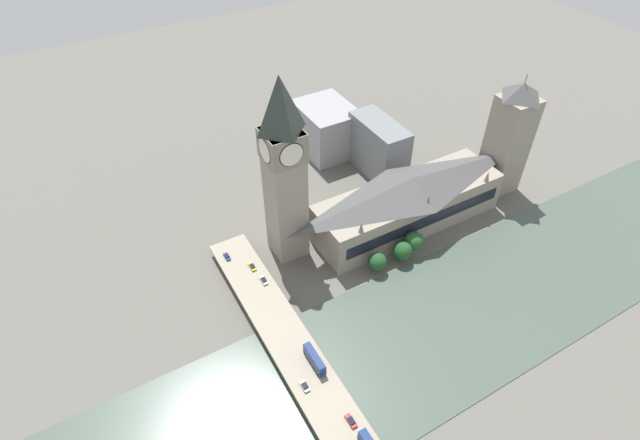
{
  "coord_description": "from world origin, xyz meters",
  "views": [
    {
      "loc": [
        -110.27,
        108.34,
        152.06
      ],
      "look_at": [
        19.82,
        34.01,
        16.85
      ],
      "focal_mm": 28.0,
      "sensor_mm": 36.0,
      "label": 1
    }
  ],
  "objects_px": {
    "clock_tower": "(284,169)",
    "car_northbound_mid": "(264,280)",
    "car_northbound_tail": "(305,386)",
    "car_southbound_mid": "(252,267)",
    "victoria_tower": "(508,138)",
    "double_decker_bus_mid": "(314,359)",
    "car_southbound_lead": "(227,256)",
    "parliament_hall": "(409,201)",
    "road_bridge": "(315,384)",
    "car_southbound_tail": "(351,421)"
  },
  "relations": [
    {
      "from": "parliament_hall",
      "to": "car_southbound_tail",
      "type": "xyz_separation_m",
      "value": [
        -68.29,
        72.76,
        -7.05
      ]
    },
    {
      "from": "parliament_hall",
      "to": "road_bridge",
      "type": "xyz_separation_m",
      "value": [
        -51.32,
        75.95,
        -8.61
      ]
    },
    {
      "from": "road_bridge",
      "to": "car_northbound_tail",
      "type": "bearing_deg",
      "value": 89.25
    },
    {
      "from": "victoria_tower",
      "to": "road_bridge",
      "type": "xyz_separation_m",
      "value": [
        -51.37,
        130.63,
        -23.45
      ]
    },
    {
      "from": "car_northbound_mid",
      "to": "car_southbound_lead",
      "type": "distance_m",
      "value": 20.53
    },
    {
      "from": "clock_tower",
      "to": "road_bridge",
      "type": "height_order",
      "value": "clock_tower"
    },
    {
      "from": "car_northbound_mid",
      "to": "car_northbound_tail",
      "type": "relative_size",
      "value": 1.12
    },
    {
      "from": "road_bridge",
      "to": "victoria_tower",
      "type": "bearing_deg",
      "value": -68.53
    },
    {
      "from": "double_decker_bus_mid",
      "to": "car_northbound_tail",
      "type": "relative_size",
      "value": 2.82
    },
    {
      "from": "victoria_tower",
      "to": "car_northbound_mid",
      "type": "height_order",
      "value": "victoria_tower"
    },
    {
      "from": "clock_tower",
      "to": "car_northbound_mid",
      "type": "height_order",
      "value": "clock_tower"
    },
    {
      "from": "clock_tower",
      "to": "car_northbound_mid",
      "type": "xyz_separation_m",
      "value": [
        -15.16,
        18.39,
        -36.75
      ]
    },
    {
      "from": "clock_tower",
      "to": "car_southbound_lead",
      "type": "relative_size",
      "value": 18.26
    },
    {
      "from": "car_southbound_mid",
      "to": "parliament_hall",
      "type": "bearing_deg",
      "value": -93.8
    },
    {
      "from": "car_northbound_mid",
      "to": "car_southbound_lead",
      "type": "height_order",
      "value": "car_northbound_mid"
    },
    {
      "from": "double_decker_bus_mid",
      "to": "car_southbound_lead",
      "type": "distance_m",
      "value": 60.75
    },
    {
      "from": "victoria_tower",
      "to": "road_bridge",
      "type": "height_order",
      "value": "victoria_tower"
    },
    {
      "from": "double_decker_bus_mid",
      "to": "victoria_tower",
      "type": "bearing_deg",
      "value": -70.39
    },
    {
      "from": "car_northbound_mid",
      "to": "car_northbound_tail",
      "type": "height_order",
      "value": "car_northbound_tail"
    },
    {
      "from": "victoria_tower",
      "to": "car_southbound_mid",
      "type": "distance_m",
      "value": 129.56
    },
    {
      "from": "clock_tower",
      "to": "car_northbound_mid",
      "type": "relative_size",
      "value": 17.41
    },
    {
      "from": "clock_tower",
      "to": "road_bridge",
      "type": "distance_m",
      "value": 76.61
    },
    {
      "from": "road_bridge",
      "to": "double_decker_bus_mid",
      "type": "bearing_deg",
      "value": -29.45
    },
    {
      "from": "car_southbound_mid",
      "to": "car_southbound_tail",
      "type": "distance_m",
      "value": 73.14
    },
    {
      "from": "car_northbound_tail",
      "to": "car_southbound_lead",
      "type": "height_order",
      "value": "car_northbound_tail"
    },
    {
      "from": "parliament_hall",
      "to": "car_southbound_tail",
      "type": "bearing_deg",
      "value": 133.19
    },
    {
      "from": "car_southbound_tail",
      "to": "double_decker_bus_mid",
      "type": "bearing_deg",
      "value": -0.58
    },
    {
      "from": "parliament_hall",
      "to": "victoria_tower",
      "type": "height_order",
      "value": "victoria_tower"
    },
    {
      "from": "double_decker_bus_mid",
      "to": "car_northbound_mid",
      "type": "xyz_separation_m",
      "value": [
        41.22,
        -0.51,
        -2.03
      ]
    },
    {
      "from": "victoria_tower",
      "to": "car_northbound_tail",
      "type": "height_order",
      "value": "victoria_tower"
    },
    {
      "from": "car_southbound_lead",
      "to": "victoria_tower",
      "type": "bearing_deg",
      "value": -96.37
    },
    {
      "from": "victoria_tower",
      "to": "road_bridge",
      "type": "distance_m",
      "value": 142.32
    },
    {
      "from": "victoria_tower",
      "to": "car_southbound_lead",
      "type": "xyz_separation_m",
      "value": [
        15.0,
        134.26,
        -21.87
      ]
    },
    {
      "from": "road_bridge",
      "to": "car_southbound_lead",
      "type": "height_order",
      "value": "car_southbound_lead"
    },
    {
      "from": "clock_tower",
      "to": "car_southbound_lead",
      "type": "xyz_separation_m",
      "value": [
        3.93,
        25.95,
        -36.79
      ]
    },
    {
      "from": "car_southbound_lead",
      "to": "car_southbound_mid",
      "type": "distance_m",
      "value": 12.19
    },
    {
      "from": "car_southbound_tail",
      "to": "car_southbound_lead",
      "type": "bearing_deg",
      "value": 4.67
    },
    {
      "from": "double_decker_bus_mid",
      "to": "car_southbound_lead",
      "type": "relative_size",
      "value": 2.64
    },
    {
      "from": "car_northbound_tail",
      "to": "car_southbound_mid",
      "type": "xyz_separation_m",
      "value": [
        56.11,
        -6.59,
        -0.11
      ]
    },
    {
      "from": "car_northbound_tail",
      "to": "car_southbound_lead",
      "type": "distance_m",
      "value": 66.32
    },
    {
      "from": "car_northbound_mid",
      "to": "parliament_hall",
      "type": "bearing_deg",
      "value": -86.79
    },
    {
      "from": "double_decker_bus_mid",
      "to": "car_northbound_mid",
      "type": "relative_size",
      "value": 2.52
    },
    {
      "from": "victoria_tower",
      "to": "car_northbound_tail",
      "type": "relative_size",
      "value": 14.35
    },
    {
      "from": "car_northbound_mid",
      "to": "road_bridge",
      "type": "bearing_deg",
      "value": 175.25
    },
    {
      "from": "car_northbound_mid",
      "to": "car_southbound_mid",
      "type": "bearing_deg",
      "value": 5.82
    },
    {
      "from": "double_decker_bus_mid",
      "to": "car_southbound_tail",
      "type": "height_order",
      "value": "double_decker_bus_mid"
    },
    {
      "from": "car_northbound_mid",
      "to": "car_southbound_lead",
      "type": "bearing_deg",
      "value": 21.59
    },
    {
      "from": "clock_tower",
      "to": "double_decker_bus_mid",
      "type": "distance_m",
      "value": 68.86
    },
    {
      "from": "car_southbound_tail",
      "to": "car_northbound_tail",
      "type": "bearing_deg",
      "value": 21.65
    },
    {
      "from": "road_bridge",
      "to": "car_northbound_tail",
      "type": "distance_m",
      "value": 3.93
    }
  ]
}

